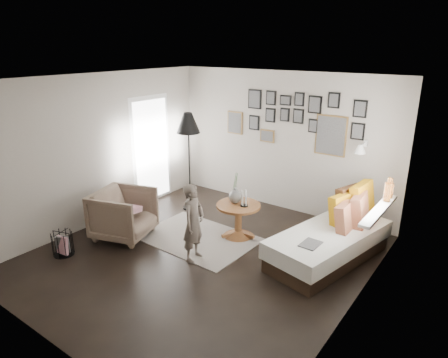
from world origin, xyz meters
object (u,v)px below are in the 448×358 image
Objects in this scene: floor_lamp at (188,127)px; demijohn_small at (318,272)px; magazine_basket at (63,243)px; armchair at (124,214)px; child at (193,223)px; demijohn_large at (299,259)px; daybed at (332,237)px; pedestal_table at (238,222)px; vase at (235,194)px.

floor_lamp reaches higher than demijohn_small.
armchair is at bearing 73.26° from magazine_basket.
child is at bearing -163.86° from demijohn_small.
floor_lamp is at bearing 163.23° from demijohn_large.
magazine_basket is at bearing 145.64° from armchair.
demijohn_large is 0.39× the size of child.
magazine_basket is (-3.31, -2.32, -0.14)m from daybed.
pedestal_table is at bearing -15.71° from child.
demijohn_small is at bearing -83.12° from child.
armchair reaches higher than pedestal_table.
armchair is at bearing -165.32° from demijohn_large.
daybed is at bearing -3.66° from floor_lamp.
pedestal_table is 1.34m from demijohn_large.
pedestal_table reaches higher than demijohn_small.
demijohn_small is at bearing -18.92° from demijohn_large.
armchair is 1.42m from child.
armchair is at bearing -168.98° from demijohn_small.
demijohn_small is at bearing -96.60° from armchair.
vase is at bearing 50.37° from magazine_basket.
floor_lamp reaches higher than pedestal_table.
daybed is 5.93× the size of magazine_basket.
daybed is (1.50, 0.25, 0.06)m from pedestal_table.
child is at bearing -91.84° from vase.
pedestal_table is 1.52m from daybed.
vase is 1.13× the size of demijohn_large.
floor_lamp reaches higher than daybed.
child is (1.31, -1.44, -1.02)m from floor_lamp.
child is (-1.39, -0.62, 0.41)m from demijohn_large.
vase is 1.40× the size of magazine_basket.
demijohn_large is at bearing -16.25° from pedestal_table.
magazine_basket is at bearing 113.00° from child.
demijohn_small is (1.71, -0.51, -0.57)m from vase.
demijohn_large is at bearing -16.12° from vase.
demijohn_large is (2.70, -0.81, -1.43)m from floor_lamp.
daybed reaches higher than demijohn_small.
child is at bearing -103.18° from armchair.
child is at bearing -155.85° from demijohn_large.
vase is 1.52m from demijohn_large.
daybed is 4.05m from magazine_basket.
floor_lamp is 3.17m from demijohn_large.
demijohn_large is (-0.22, -0.63, -0.14)m from daybed.
vase is at bearing 163.88° from demijohn_large.
vase is 1.24× the size of demijohn_small.
floor_lamp is at bearing 33.06° from child.
child is at bearing 32.26° from magazine_basket.
pedestal_table is 0.62× the size of child.
daybed is 2.49× the size of armchair.
demijohn_small reaches higher than magazine_basket.
armchair is at bearing -143.38° from daybed.
armchair is at bearing 85.19° from child.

